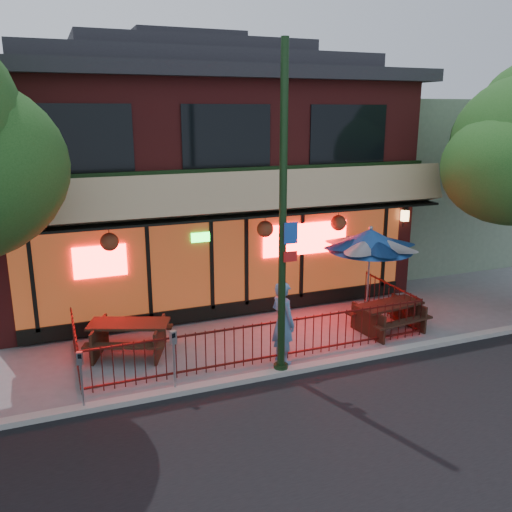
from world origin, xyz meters
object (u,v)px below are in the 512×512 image
(patio_umbrella, at_px, (370,240))
(parking_meter_near, at_px, (174,351))
(pedestrian, at_px, (283,322))
(picnic_table_right, at_px, (389,313))
(street_light, at_px, (283,235))
(parking_meter_far, at_px, (81,371))
(picnic_table_left, at_px, (129,333))

(patio_umbrella, height_order, parking_meter_near, patio_umbrella)
(pedestrian, relative_size, parking_meter_near, 1.43)
(picnic_table_right, bearing_deg, patio_umbrella, 90.00)
(street_light, bearing_deg, picnic_table_right, 17.66)
(parking_meter_far, bearing_deg, patio_umbrella, 16.22)
(pedestrian, bearing_deg, parking_meter_near, 85.27)
(street_light, height_order, parking_meter_near, street_light)
(picnic_table_left, bearing_deg, patio_umbrella, -0.13)
(street_light, distance_m, pedestrian, 2.25)
(patio_umbrella, bearing_deg, street_light, -148.66)
(picnic_table_left, distance_m, picnic_table_right, 6.65)
(parking_meter_near, relative_size, parking_meter_far, 1.09)
(street_light, xyz_separation_m, parking_meter_far, (-4.20, -0.08, -2.30))
(parking_meter_near, bearing_deg, pedestrian, 10.70)
(street_light, height_order, pedestrian, street_light)
(picnic_table_right, bearing_deg, pedestrian, -169.11)
(picnic_table_right, relative_size, parking_meter_near, 1.44)
(picnic_table_left, height_order, picnic_table_right, picnic_table_left)
(patio_umbrella, bearing_deg, picnic_table_right, -90.00)
(street_light, distance_m, picnic_table_right, 4.61)
(street_light, distance_m, parking_meter_far, 4.79)
(picnic_table_left, xyz_separation_m, patio_umbrella, (6.57, -0.02, 1.72))
(street_light, height_order, picnic_table_right, street_light)
(parking_meter_near, height_order, parking_meter_far, parking_meter_near)
(patio_umbrella, xyz_separation_m, parking_meter_far, (-7.80, -2.27, -1.40))
(street_light, bearing_deg, picnic_table_left, 143.37)
(picnic_table_right, xyz_separation_m, parking_meter_far, (-7.80, -1.22, 0.34))
(street_light, xyz_separation_m, picnic_table_left, (-2.97, 2.21, -2.63))
(patio_umbrella, height_order, parking_meter_far, patio_umbrella)
(patio_umbrella, bearing_deg, picnic_table_left, 179.87)
(patio_umbrella, relative_size, pedestrian, 1.35)
(picnic_table_right, bearing_deg, picnic_table_left, 170.82)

